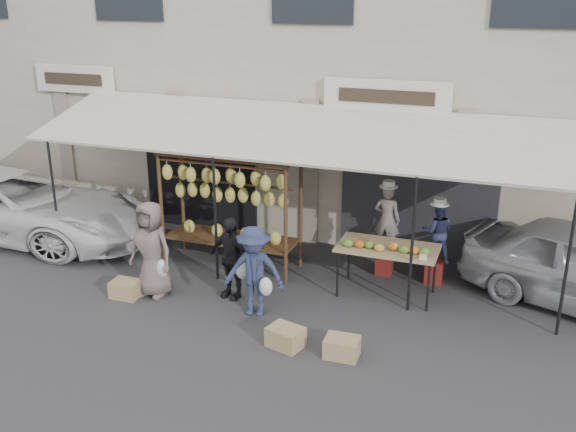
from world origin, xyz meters
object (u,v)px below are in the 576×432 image
object	(u,v)px
crate_far	(126,289)
van	(3,188)
crate_near_b	(342,347)
crate_near_a	(286,337)
customer_mid	(231,258)
produce_table	(387,249)
vendor_right	(437,232)
banana_rack	(229,188)
customer_right	(254,271)
customer_left	(151,249)
vendor_left	(387,220)

from	to	relation	value
crate_far	van	xyz separation A→B (m)	(-4.17, 1.77, 0.86)
van	crate_near_b	bearing A→B (deg)	-105.01
crate_near_a	crate_far	xyz separation A→B (m)	(-3.16, 0.57, -0.01)
customer_mid	van	distance (m)	5.99
produce_table	customer_mid	bearing A→B (deg)	-159.21
vendor_right	van	bearing A→B (deg)	-4.77
customer_mid	crate_near_b	bearing A→B (deg)	-15.53
banana_rack	vendor_right	size ratio (longest dim) A/B	2.36
customer_right	van	bearing A→B (deg)	157.09
vendor_right	van	size ratio (longest dim) A/B	0.23
banana_rack	produce_table	bearing A→B (deg)	-4.16
customer_left	crate_near_a	size ratio (longest dim) A/B	3.32
produce_table	crate_far	xyz separation A→B (m)	(-4.19, -1.59, -0.73)
crate_near_a	customer_mid	bearing A→B (deg)	139.92
crate_far	van	size ratio (longest dim) A/B	0.10
produce_table	crate_far	size ratio (longest dim) A/B	3.48
produce_table	van	world-z (taller)	van
customer_mid	crate_near_a	world-z (taller)	customer_mid
banana_rack	crate_near_a	distance (m)	3.43
vendor_right	customer_left	distance (m)	5.00
vendor_left	vendor_right	distance (m)	0.93
vendor_left	customer_left	size ratio (longest dim) A/B	0.78
banana_rack	van	size ratio (longest dim) A/B	0.54
customer_right	crate_near_a	world-z (taller)	customer_right
banana_rack	crate_near_b	world-z (taller)	banana_rack
banana_rack	customer_right	world-z (taller)	banana_rack
banana_rack	produce_table	world-z (taller)	banana_rack
vendor_right	van	world-z (taller)	van
produce_table	crate_near_a	xyz separation A→B (m)	(-1.03, -2.16, -0.72)
customer_left	crate_near_b	distance (m)	3.77
vendor_right	crate_near_a	distance (m)	3.57
produce_table	crate_near_a	bearing A→B (deg)	-115.55
banana_rack	crate_near_b	distance (m)	3.98
produce_table	customer_mid	distance (m)	2.66
crate_near_b	van	bearing A→B (deg)	164.16
produce_table	vendor_right	size ratio (longest dim) A/B	1.55
customer_mid	crate_near_b	xyz separation A→B (m)	(2.31, -1.20, -0.58)
banana_rack	van	world-z (taller)	banana_rack
customer_mid	van	size ratio (longest dim) A/B	0.30
customer_mid	crate_far	world-z (taller)	customer_mid
customer_mid	crate_far	distance (m)	1.92
banana_rack	crate_near_b	size ratio (longest dim) A/B	5.30
vendor_left	vendor_right	size ratio (longest dim) A/B	1.20
customer_left	produce_table	bearing A→B (deg)	25.36
produce_table	van	distance (m)	8.37
banana_rack	customer_mid	size ratio (longest dim) A/B	1.79
crate_far	crate_near_a	bearing A→B (deg)	-10.25
produce_table	customer_mid	world-z (taller)	customer_mid
vendor_right	crate_far	distance (m)	5.54
banana_rack	crate_far	xyz separation A→B (m)	(-1.15, -1.81, -1.43)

